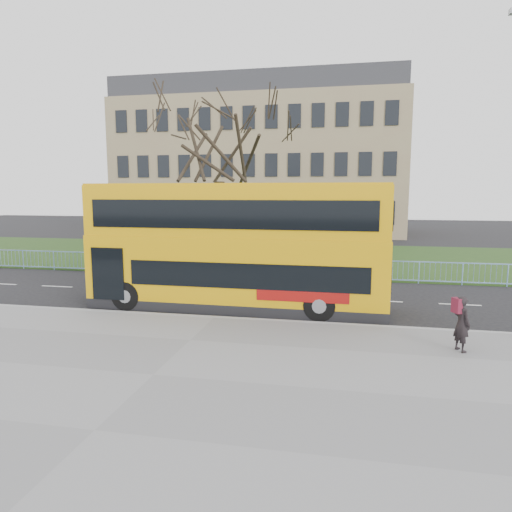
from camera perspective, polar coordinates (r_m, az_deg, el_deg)
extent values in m
plane|color=black|center=(17.68, -3.75, -6.64)|extent=(120.00, 120.00, 0.00)
cube|color=slate|center=(11.61, -12.68, -14.54)|extent=(80.00, 10.50, 0.12)
cube|color=gray|center=(16.23, -5.18, -7.75)|extent=(80.00, 0.20, 0.14)
cube|color=#1F3B15|center=(31.45, 3.00, -0.06)|extent=(80.00, 15.40, 0.08)
cube|color=#8B7558|center=(52.43, 0.87, 10.83)|extent=(30.00, 15.00, 14.00)
cube|color=#D69B09|center=(17.57, -2.44, -1.93)|extent=(11.28, 2.79, 2.09)
cube|color=#D69B09|center=(17.40, -2.47, 2.05)|extent=(11.28, 2.79, 0.36)
cube|color=#D69B09|center=(17.32, -2.49, 5.73)|extent=(11.22, 2.73, 1.88)
cube|color=black|center=(16.11, -1.41, -2.55)|extent=(8.68, 0.12, 0.91)
cube|color=black|center=(16.04, -3.66, 5.20)|extent=(10.35, 0.14, 1.02)
cylinder|color=black|center=(18.06, -15.90, -4.80)|extent=(1.12, 0.31, 1.11)
cylinder|color=black|center=(16.08, 7.93, -6.15)|extent=(1.12, 0.31, 1.11)
imported|color=black|center=(13.82, 24.32, -7.73)|extent=(0.59, 0.67, 1.54)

